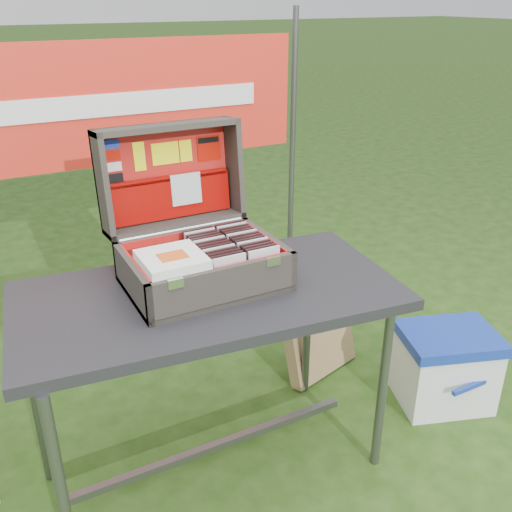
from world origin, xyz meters
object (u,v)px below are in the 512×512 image
cardboard_box (319,331)px  suitcase (195,211)px  table (212,387)px  cooler (445,367)px

cardboard_box → suitcase: bearing=-175.2°
table → cooler: table is taller
suitcase → cardboard_box: size_ratio=1.21×
table → suitcase: size_ratio=2.44×
suitcase → cooler: 1.44m
cooler → cardboard_box: size_ratio=0.95×
cooler → cardboard_box: bearing=147.2°
cooler → suitcase: bearing=-171.7°
cooler → cardboard_box: 0.61m
table → suitcase: (0.01, 0.11, 0.66)m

